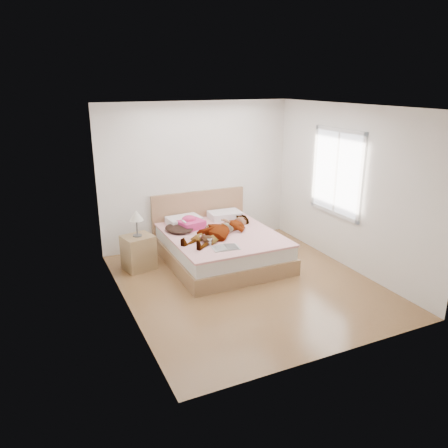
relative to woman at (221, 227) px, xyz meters
name	(u,v)px	position (x,y,z in m)	size (l,w,h in m)	color
ground	(248,284)	(0.02, -0.92, -0.62)	(4.00, 4.00, 0.00)	#53361A
woman	(221,227)	(0.00, 0.00, 0.00)	(0.62, 1.64, 0.23)	white
hair	(179,228)	(-0.57, 0.45, -0.07)	(0.47, 0.57, 0.08)	black
phone	(184,221)	(-0.50, 0.40, 0.05)	(0.04, 0.09, 0.01)	silver
room_shell	(337,173)	(1.80, -0.62, 0.88)	(4.00, 4.00, 4.00)	white
bed	(219,245)	(0.02, 0.11, -0.35)	(1.80, 2.08, 1.00)	olive
towel	(191,223)	(-0.34, 0.49, -0.02)	(0.48, 0.42, 0.22)	#D0386C
magazine	(226,248)	(-0.21, -0.62, -0.10)	(0.43, 0.31, 0.02)	silver
coffee_mug	(210,241)	(-0.37, -0.38, -0.06)	(0.14, 0.11, 0.10)	silver
plush_toy	(207,239)	(-0.38, -0.32, -0.04)	(0.21, 0.26, 0.13)	black
nightstand	(138,250)	(-1.32, 0.33, -0.29)	(0.54, 0.50, 0.99)	olive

